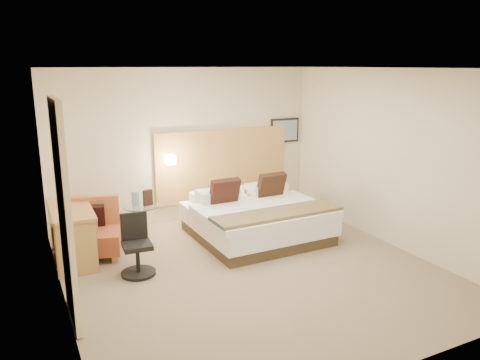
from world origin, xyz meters
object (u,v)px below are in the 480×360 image
desk (73,219)px  desk_chair (137,250)px  lounge_chair (92,233)px  side_table (142,223)px  bed (256,218)px

desk → desk_chair: size_ratio=1.56×
lounge_chair → desk: size_ratio=0.74×
desk → side_table: bearing=10.5°
lounge_chair → desk_chair: lounge_chair is taller
desk → lounge_chair: bearing=15.7°
side_table → desk_chair: 1.10m
desk_chair → desk: bearing=128.7°
desk_chair → lounge_chair: bearing=114.8°
lounge_chair → desk_chair: 1.02m
side_table → desk: bearing=-169.5°
desk → desk_chair: (0.68, -0.85, -0.28)m
lounge_chair → desk_chair: size_ratio=1.15×
bed → desk_chair: 2.16m
side_table → desk_chair: bearing=-108.1°
bed → lounge_chair: size_ratio=2.18×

